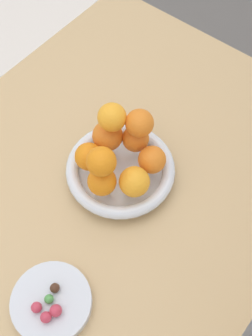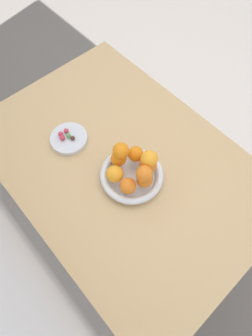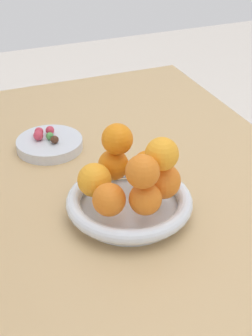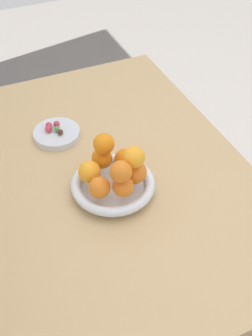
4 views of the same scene
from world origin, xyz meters
name	(u,v)px [view 1 (image 1 of 4)]	position (x,y,z in m)	size (l,w,h in m)	color
ground_plane	(104,291)	(0.00, 0.00, 0.00)	(6.00, 6.00, 0.00)	slate
dining_table	(91,215)	(0.00, 0.00, 0.65)	(1.10, 0.76, 0.74)	tan
fruit_bowl	(120,170)	(-0.08, 0.02, 0.76)	(0.22, 0.22, 0.04)	silver
candy_dish	(52,302)	(0.20, 0.09, 0.75)	(0.14, 0.14, 0.02)	silver
orange_0	(152,160)	(-0.12, 0.07, 0.81)	(0.06, 0.06, 0.06)	orange
orange_1	(136,139)	(-0.14, 0.01, 0.81)	(0.05, 0.05, 0.05)	orange
orange_2	(108,136)	(-0.10, -0.03, 0.81)	(0.06, 0.06, 0.06)	orange
orange_3	(89,157)	(-0.04, -0.03, 0.81)	(0.06, 0.06, 0.06)	orange
orange_4	(102,181)	(-0.02, 0.03, 0.81)	(0.06, 0.06, 0.06)	orange
orange_5	(134,182)	(-0.06, 0.07, 0.81)	(0.06, 0.06, 0.06)	orange
orange_6	(139,123)	(-0.14, 0.02, 0.86)	(0.06, 0.06, 0.06)	orange
orange_7	(112,117)	(-0.11, -0.02, 0.87)	(0.06, 0.06, 0.06)	orange
orange_8	(101,162)	(-0.03, 0.02, 0.86)	(0.06, 0.06, 0.06)	orange
candy_ball_0	(49,299)	(0.20, 0.09, 0.77)	(0.02, 0.02, 0.02)	#4C9947
candy_ball_1	(55,288)	(0.18, 0.08, 0.77)	(0.02, 0.02, 0.02)	#472819
candy_ball_2	(46,317)	(0.22, 0.11, 0.77)	(0.02, 0.02, 0.02)	#C6384C
candy_ball_3	(56,311)	(0.21, 0.11, 0.77)	(0.02, 0.02, 0.02)	#C6384C
candy_ball_4	(36,307)	(0.22, 0.08, 0.77)	(0.02, 0.02, 0.02)	#C6384C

